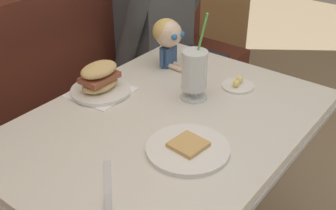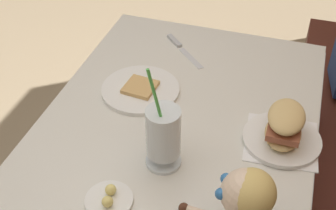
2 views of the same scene
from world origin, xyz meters
name	(u,v)px [view 1 (image 1 of 2)]	position (x,y,z in m)	size (l,w,h in m)	color
booth_bench	(58,150)	(0.00, 0.81, 0.33)	(2.60, 0.48, 1.00)	#512319
diner_table	(166,166)	(0.00, 0.18, 0.54)	(1.11, 0.81, 0.74)	silver
toast_plate	(188,148)	(-0.09, 0.02, 0.75)	(0.25, 0.25, 0.03)	white
milkshake_glass	(194,72)	(0.18, 0.19, 0.84)	(0.10, 0.10, 0.31)	silver
sandwich_plate	(99,81)	(0.00, 0.48, 0.79)	(0.22, 0.22, 0.12)	white
butter_saucer	(238,85)	(0.34, 0.10, 0.75)	(0.12, 0.12, 0.04)	white
butter_knife	(108,199)	(-0.39, 0.07, 0.74)	(0.18, 0.18, 0.01)	silver
seated_doll	(168,36)	(0.33, 0.43, 0.87)	(0.12, 0.22, 0.20)	#385689
diner_patron	(161,23)	(0.70, 0.76, 0.74)	(0.55, 0.48, 0.81)	#4C5156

